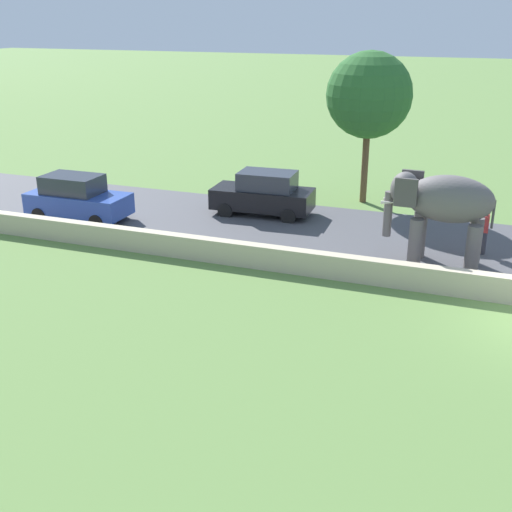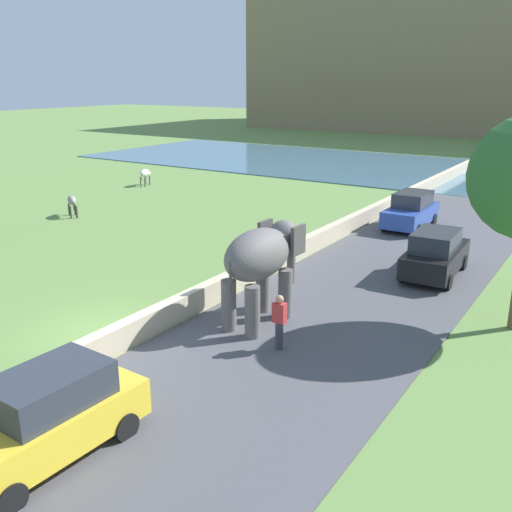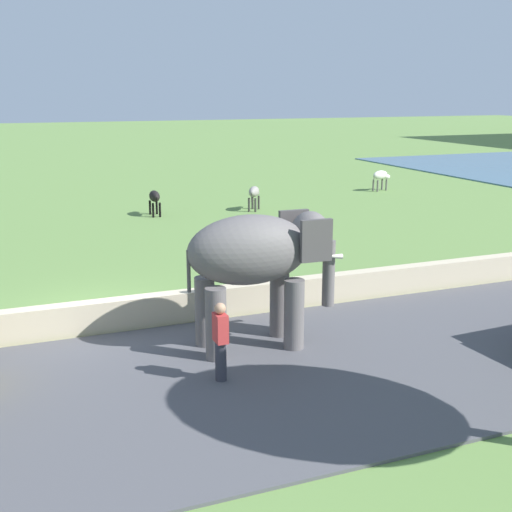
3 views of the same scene
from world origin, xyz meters
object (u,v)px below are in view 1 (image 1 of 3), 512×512
at_px(elephant, 442,205).
at_px(car_black, 264,194).
at_px(car_blue, 77,198).
at_px(person_beside_elephant, 485,231).

bearing_deg(elephant, car_black, 66.03).
relative_size(elephant, car_blue, 0.87).
relative_size(car_blue, car_black, 0.98).
height_order(person_beside_elephant, car_blue, car_blue).
relative_size(elephant, car_black, 0.85).
bearing_deg(elephant, car_blue, 90.03).
xyz_separation_m(elephant, car_black, (3.15, 7.08, -1.14)).
bearing_deg(car_blue, car_black, -64.55).
height_order(elephant, person_beside_elephant, elephant).
xyz_separation_m(person_beside_elephant, car_black, (1.72, 8.44, 0.03)).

